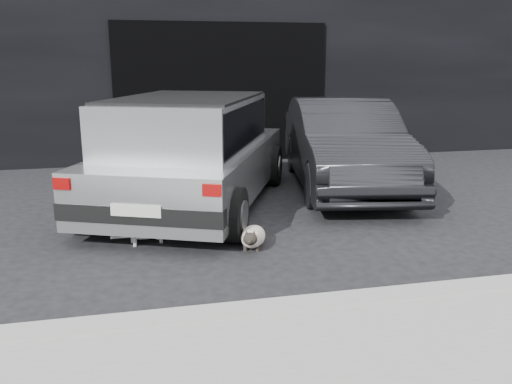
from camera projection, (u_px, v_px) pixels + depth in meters
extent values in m
plane|color=black|center=(196.00, 224.00, 6.55)|extent=(80.00, 80.00, 0.00)
cube|color=black|center=(206.00, 32.00, 11.84)|extent=(34.00, 4.00, 5.00)
cube|color=black|center=(222.00, 93.00, 10.23)|extent=(4.00, 0.10, 2.60)
cube|color=#989892|center=(360.00, 303.00, 4.29)|extent=(18.00, 0.25, 0.12)
cube|color=#A9ABAE|center=(194.00, 169.00, 7.29)|extent=(3.20, 4.35, 0.63)
cube|color=#A9ABAE|center=(188.00, 124.00, 6.94)|extent=(2.48, 3.05, 0.63)
cube|color=black|center=(188.00, 124.00, 6.94)|extent=(2.45, 2.96, 0.51)
cube|color=black|center=(139.00, 214.00, 5.48)|extent=(1.71, 0.86, 0.18)
cube|color=black|center=(227.00, 152.00, 9.14)|extent=(1.71, 0.86, 0.18)
cube|color=silver|center=(136.00, 211.00, 5.38)|extent=(0.49, 0.22, 0.12)
cube|color=#8C0707|center=(61.00, 184.00, 5.47)|extent=(0.18, 0.10, 0.12)
cube|color=#8C0707|center=(212.00, 190.00, 5.19)|extent=(0.18, 0.10, 0.12)
cube|color=black|center=(187.00, 98.00, 6.86)|extent=(2.37, 2.80, 0.03)
cylinder|color=black|center=(84.00, 207.00, 6.12)|extent=(0.45, 0.65, 0.61)
cylinder|color=slate|center=(74.00, 207.00, 6.15)|extent=(0.15, 0.32, 0.34)
cylinder|color=black|center=(233.00, 215.00, 5.82)|extent=(0.45, 0.65, 0.61)
cylinder|color=slate|center=(244.00, 216.00, 5.80)|extent=(0.15, 0.32, 0.34)
cylinder|color=black|center=(167.00, 162.00, 8.80)|extent=(0.45, 0.65, 0.61)
cylinder|color=slate|center=(160.00, 162.00, 8.82)|extent=(0.15, 0.32, 0.34)
cylinder|color=black|center=(273.00, 166.00, 8.49)|extent=(0.45, 0.65, 0.61)
cylinder|color=slate|center=(280.00, 166.00, 8.47)|extent=(0.15, 0.32, 0.34)
imported|color=black|center=(344.00, 144.00, 8.23)|extent=(2.14, 4.28, 1.35)
ellipsoid|color=beige|center=(253.00, 236.00, 5.73)|extent=(0.41, 0.57, 0.20)
ellipsoid|color=beige|center=(252.00, 238.00, 5.60)|extent=(0.28, 0.28, 0.19)
ellipsoid|color=black|center=(250.00, 239.00, 5.47)|extent=(0.18, 0.17, 0.13)
sphere|color=black|center=(249.00, 242.00, 5.41)|extent=(0.06, 0.06, 0.06)
cone|color=black|center=(254.00, 233.00, 5.46)|extent=(0.06, 0.07, 0.07)
cone|color=black|center=(247.00, 233.00, 5.47)|extent=(0.06, 0.07, 0.07)
cylinder|color=black|center=(258.00, 248.00, 5.60)|extent=(0.04, 0.04, 0.06)
cylinder|color=black|center=(245.00, 248.00, 5.61)|extent=(0.04, 0.04, 0.06)
cylinder|color=black|center=(260.00, 239.00, 5.89)|extent=(0.04, 0.04, 0.06)
cylinder|color=black|center=(249.00, 239.00, 5.91)|extent=(0.04, 0.04, 0.06)
cylinder|color=black|center=(256.00, 231.00, 6.01)|extent=(0.04, 0.28, 0.09)
ellipsoid|color=white|center=(146.00, 229.00, 5.83)|extent=(0.52, 0.33, 0.21)
ellipsoid|color=white|center=(157.00, 226.00, 5.88)|extent=(0.25, 0.25, 0.17)
ellipsoid|color=silver|center=(168.00, 218.00, 5.91)|extent=(0.15, 0.16, 0.12)
sphere|color=silver|center=(173.00, 218.00, 5.93)|extent=(0.05, 0.05, 0.05)
cone|color=silver|center=(166.00, 213.00, 5.92)|extent=(0.06, 0.05, 0.06)
cone|color=silver|center=(168.00, 214.00, 5.86)|extent=(0.06, 0.05, 0.06)
cylinder|color=silver|center=(158.00, 234.00, 5.97)|extent=(0.04, 0.04, 0.12)
cylinder|color=silver|center=(161.00, 237.00, 5.86)|extent=(0.04, 0.04, 0.12)
cylinder|color=silver|center=(132.00, 238.00, 5.85)|extent=(0.04, 0.04, 0.12)
cylinder|color=silver|center=(135.00, 241.00, 5.74)|extent=(0.04, 0.04, 0.12)
cylinder|color=silver|center=(122.00, 237.00, 5.74)|extent=(0.24, 0.17, 0.08)
ellipsoid|color=gray|center=(139.00, 229.00, 5.77)|extent=(0.20, 0.16, 0.09)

